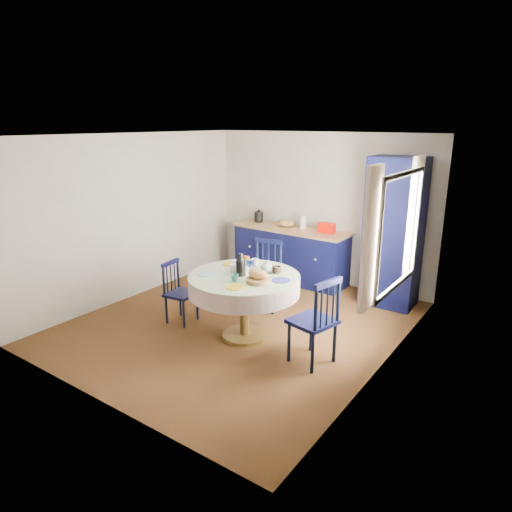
{
  "coord_description": "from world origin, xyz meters",
  "views": [
    {
      "loc": [
        3.48,
        -4.58,
        2.67
      ],
      "look_at": [
        0.13,
        0.2,
        0.93
      ],
      "focal_mm": 32.0,
      "sensor_mm": 36.0,
      "label": 1
    }
  ],
  "objects_px": {
    "kitchen_counter": "(291,253)",
    "dining_table": "(245,285)",
    "cobalt_bowl": "(243,265)",
    "chair_left": "(179,292)",
    "mug_c": "(277,270)",
    "mug_a": "(235,268)",
    "pantry_cabinet": "(393,233)",
    "mug_b": "(235,278)",
    "chair_right": "(316,320)",
    "chair_far": "(265,274)",
    "mug_d": "(255,262)"
  },
  "relations": [
    {
      "from": "kitchen_counter",
      "to": "dining_table",
      "type": "bearing_deg",
      "value": -71.69
    },
    {
      "from": "kitchen_counter",
      "to": "cobalt_bowl",
      "type": "xyz_separation_m",
      "value": [
        0.48,
        -2.02,
        0.4
      ]
    },
    {
      "from": "kitchen_counter",
      "to": "chair_left",
      "type": "distance_m",
      "value": 2.41
    },
    {
      "from": "kitchen_counter",
      "to": "mug_c",
      "type": "distance_m",
      "value": 2.25
    },
    {
      "from": "mug_a",
      "to": "cobalt_bowl",
      "type": "distance_m",
      "value": 0.23
    },
    {
      "from": "chair_left",
      "to": "mug_a",
      "type": "bearing_deg",
      "value": -87.62
    },
    {
      "from": "dining_table",
      "to": "cobalt_bowl",
      "type": "bearing_deg",
      "value": 129.29
    },
    {
      "from": "pantry_cabinet",
      "to": "cobalt_bowl",
      "type": "height_order",
      "value": "pantry_cabinet"
    },
    {
      "from": "mug_b",
      "to": "cobalt_bowl",
      "type": "distance_m",
      "value": 0.56
    },
    {
      "from": "pantry_cabinet",
      "to": "chair_right",
      "type": "relative_size",
      "value": 2.11
    },
    {
      "from": "dining_table",
      "to": "mug_b",
      "type": "height_order",
      "value": "dining_table"
    },
    {
      "from": "mug_b",
      "to": "mug_a",
      "type": "bearing_deg",
      "value": 127.43
    },
    {
      "from": "kitchen_counter",
      "to": "pantry_cabinet",
      "type": "relative_size",
      "value": 0.94
    },
    {
      "from": "pantry_cabinet",
      "to": "chair_far",
      "type": "xyz_separation_m",
      "value": [
        -1.45,
        -1.18,
        -0.59
      ]
    },
    {
      "from": "kitchen_counter",
      "to": "mug_c",
      "type": "height_order",
      "value": "kitchen_counter"
    },
    {
      "from": "mug_a",
      "to": "mug_d",
      "type": "height_order",
      "value": "mug_a"
    },
    {
      "from": "pantry_cabinet",
      "to": "mug_b",
      "type": "bearing_deg",
      "value": -115.67
    },
    {
      "from": "mug_c",
      "to": "chair_left",
      "type": "bearing_deg",
      "value": -163.33
    },
    {
      "from": "mug_a",
      "to": "mug_c",
      "type": "xyz_separation_m",
      "value": [
        0.46,
        0.26,
        -0.0
      ]
    },
    {
      "from": "pantry_cabinet",
      "to": "chair_far",
      "type": "distance_m",
      "value": 1.96
    },
    {
      "from": "chair_left",
      "to": "chair_far",
      "type": "distance_m",
      "value": 1.29
    },
    {
      "from": "kitchen_counter",
      "to": "mug_b",
      "type": "relative_size",
      "value": 21.43
    },
    {
      "from": "kitchen_counter",
      "to": "mug_d",
      "type": "bearing_deg",
      "value": -71.49
    },
    {
      "from": "dining_table",
      "to": "mug_a",
      "type": "height_order",
      "value": "dining_table"
    },
    {
      "from": "mug_d",
      "to": "cobalt_bowl",
      "type": "bearing_deg",
      "value": -127.17
    },
    {
      "from": "pantry_cabinet",
      "to": "chair_left",
      "type": "height_order",
      "value": "pantry_cabinet"
    },
    {
      "from": "pantry_cabinet",
      "to": "chair_left",
      "type": "distance_m",
      "value": 3.19
    },
    {
      "from": "chair_right",
      "to": "mug_a",
      "type": "height_order",
      "value": "chair_right"
    },
    {
      "from": "chair_far",
      "to": "cobalt_bowl",
      "type": "height_order",
      "value": "chair_far"
    },
    {
      "from": "chair_left",
      "to": "mug_c",
      "type": "height_order",
      "value": "mug_c"
    },
    {
      "from": "chair_far",
      "to": "mug_c",
      "type": "distance_m",
      "value": 1.01
    },
    {
      "from": "kitchen_counter",
      "to": "dining_table",
      "type": "height_order",
      "value": "kitchen_counter"
    },
    {
      "from": "chair_left",
      "to": "mug_a",
      "type": "height_order",
      "value": "mug_a"
    },
    {
      "from": "chair_left",
      "to": "chair_right",
      "type": "relative_size",
      "value": 0.82
    },
    {
      "from": "pantry_cabinet",
      "to": "chair_left",
      "type": "bearing_deg",
      "value": -134.9
    },
    {
      "from": "chair_left",
      "to": "mug_a",
      "type": "relative_size",
      "value": 6.64
    },
    {
      "from": "mug_a",
      "to": "chair_far",
      "type": "bearing_deg",
      "value": 100.28
    },
    {
      "from": "dining_table",
      "to": "mug_c",
      "type": "xyz_separation_m",
      "value": [
        0.29,
        0.28,
        0.17
      ]
    },
    {
      "from": "kitchen_counter",
      "to": "chair_left",
      "type": "height_order",
      "value": "kitchen_counter"
    },
    {
      "from": "dining_table",
      "to": "mug_d",
      "type": "bearing_deg",
      "value": 105.91
    },
    {
      "from": "chair_right",
      "to": "mug_c",
      "type": "height_order",
      "value": "chair_right"
    },
    {
      "from": "kitchen_counter",
      "to": "cobalt_bowl",
      "type": "bearing_deg",
      "value": -75.18
    },
    {
      "from": "dining_table",
      "to": "chair_far",
      "type": "bearing_deg",
      "value": 109.41
    },
    {
      "from": "pantry_cabinet",
      "to": "mug_d",
      "type": "bearing_deg",
      "value": -126.06
    },
    {
      "from": "kitchen_counter",
      "to": "mug_b",
      "type": "bearing_deg",
      "value": -72.53
    },
    {
      "from": "chair_right",
      "to": "cobalt_bowl",
      "type": "xyz_separation_m",
      "value": [
        -1.24,
        0.32,
        0.34
      ]
    },
    {
      "from": "mug_a",
      "to": "mug_d",
      "type": "xyz_separation_m",
      "value": [
        0.06,
        0.36,
        -0.0
      ]
    },
    {
      "from": "dining_table",
      "to": "chair_far",
      "type": "distance_m",
      "value": 1.06
    },
    {
      "from": "mug_b",
      "to": "cobalt_bowl",
      "type": "relative_size",
      "value": 0.38
    },
    {
      "from": "mug_a",
      "to": "mug_c",
      "type": "bearing_deg",
      "value": 29.27
    }
  ]
}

